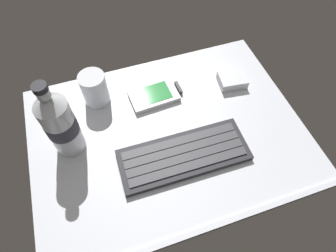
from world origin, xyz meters
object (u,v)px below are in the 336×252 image
object	(u,v)px
keyboard	(184,155)
handheld_device	(156,95)
charger_block	(232,80)
juice_cup	(95,90)
water_bottle	(60,124)

from	to	relation	value
keyboard	handheld_device	bearing A→B (deg)	91.97
handheld_device	charger_block	distance (cm)	20.58
keyboard	charger_block	world-z (taller)	charger_block
handheld_device	keyboard	bearing A→B (deg)	-88.03
juice_cup	keyboard	bearing A→B (deg)	-56.06
juice_cup	handheld_device	bearing A→B (deg)	-14.90
keyboard	juice_cup	xyz separation A→B (cm)	(-15.12, 22.47, 3.10)
juice_cup	charger_block	xyz separation A→B (cm)	(34.95, -5.94, -2.71)
water_bottle	charger_block	size ratio (longest dim) A/B	2.97
keyboard	water_bottle	world-z (taller)	water_bottle
water_bottle	charger_block	world-z (taller)	water_bottle
keyboard	handheld_device	xyz separation A→B (cm)	(-0.64, 18.61, -0.08)
handheld_device	charger_block	size ratio (longest dim) A/B	1.87
keyboard	juice_cup	bearing A→B (deg)	123.94
keyboard	water_bottle	xyz separation A→B (cm)	(-23.44, 11.09, 8.20)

